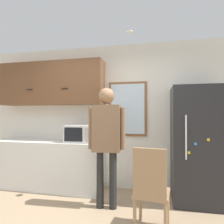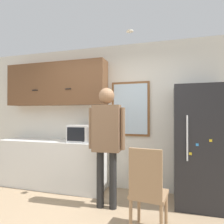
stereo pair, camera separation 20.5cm
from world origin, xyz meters
name	(u,v)px [view 1 (the left image)]	position (x,y,z in m)	size (l,w,h in m)	color
back_wall	(112,116)	(0.00, 1.84, 1.35)	(6.00, 0.06, 2.70)	silver
counter	(48,164)	(-1.16, 1.52, 0.44)	(2.08, 0.58, 0.88)	silver
upper_cabinets	(51,84)	(-1.16, 1.65, 1.98)	(2.08, 0.35, 0.83)	brown
microwave	(80,134)	(-0.51, 1.50, 1.04)	(0.47, 0.39, 0.31)	white
person	(107,134)	(0.12, 0.98, 1.09)	(0.56, 0.25, 1.78)	black
refrigerator	(197,144)	(1.46, 1.47, 0.91)	(0.76, 0.69, 1.82)	#232326
chair	(151,187)	(0.78, 0.46, 0.55)	(0.45, 0.45, 1.01)	#997551
window	(128,109)	(0.32, 1.80, 1.49)	(0.71, 0.05, 1.01)	brown
ceiling_light	(129,32)	(0.43, 1.19, 2.68)	(0.11, 0.11, 0.01)	white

